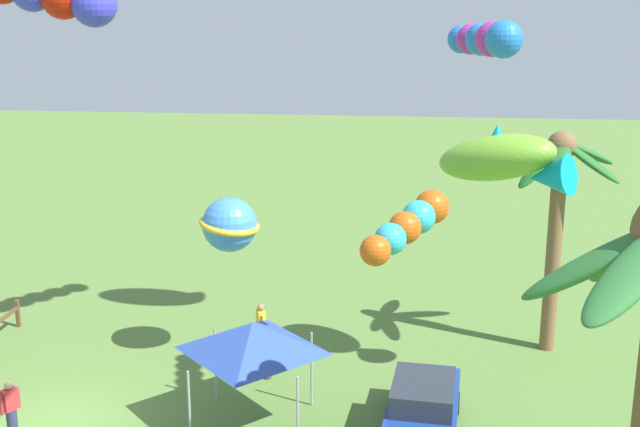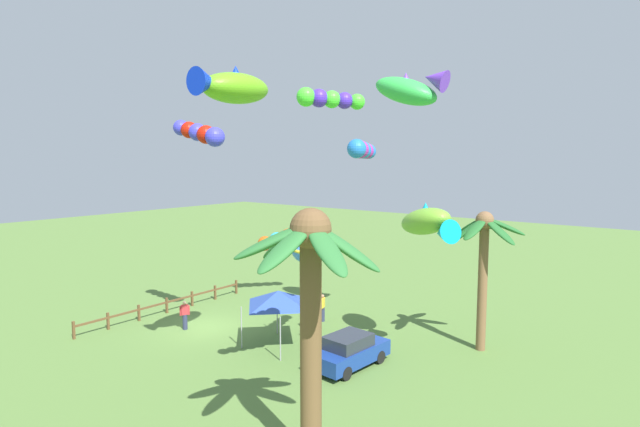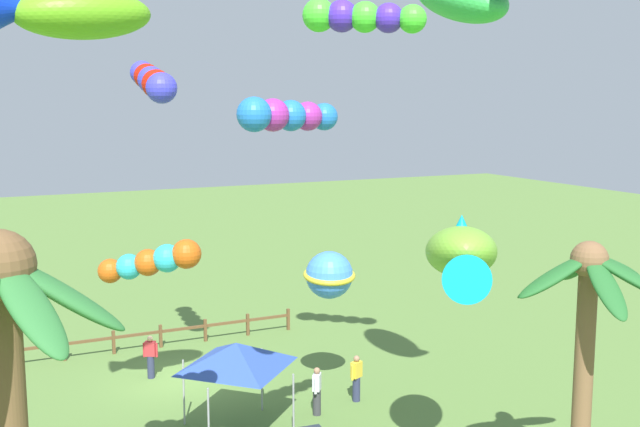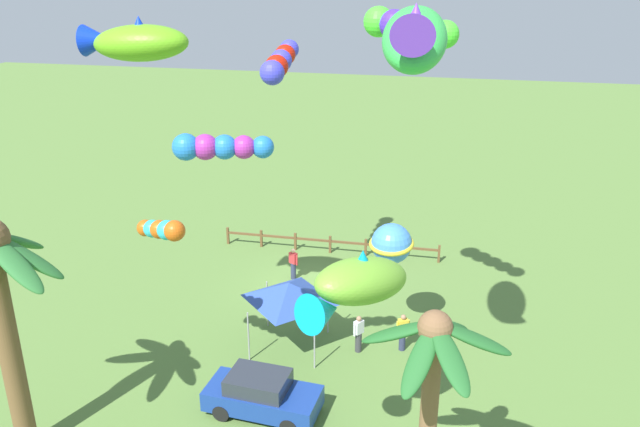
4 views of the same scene
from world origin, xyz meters
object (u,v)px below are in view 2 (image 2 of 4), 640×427
Objects in this scene: kite_tube_5 at (362,150)px; kite_fish_7 at (410,89)px; palm_tree_1 at (484,248)px; spectator_1 at (185,315)px; festival_tent at (278,298)px; spectator_0 at (310,316)px; kite_ball_0 at (305,249)px; kite_tube_3 at (329,99)px; kite_fish_2 at (428,223)px; kite_tube_6 at (291,236)px; parked_car_0 at (350,351)px; spectator_2 at (323,308)px; palm_tree_0 at (311,281)px; kite_fish_4 at (232,87)px; kite_tube_1 at (200,133)px.

kite_fish_7 is at bearing -173.03° from kite_tube_5.
spectator_1 is (7.09, -13.94, -4.27)m from palm_tree_1.
spectator_0 is at bearing -176.23° from festival_tent.
festival_tent is 1.05× the size of kite_tube_5.
kite_tube_3 reaches higher than kite_ball_0.
kite_fish_2 is at bearing 166.11° from kite_tube_5.
kite_tube_5 is at bearing 151.71° from kite_tube_6.
kite_tube_3 is (1.70, -8.12, 7.48)m from palm_tree_1.
spectator_0 is at bearing -121.08° from parked_car_0.
spectator_2 is 11.78m from kite_tube_5.
kite_fish_4 is at bearing -111.20° from palm_tree_0.
kite_fish_4 is at bearing -27.12° from parked_car_0.
spectator_0 is at bearing 135.77° from kite_tube_1.
festival_tent is at bearing -54.67° from palm_tree_1.
parked_car_0 is at bearing 48.32° from spectator_2.
kite_fish_2 is at bearing 56.41° from kite_fish_7.
parked_car_0 is at bearing 152.88° from kite_fish_4.
kite_ball_0 reaches higher than spectator_0.
spectator_1 is 0.75× the size of kite_ball_0.
kite_tube_3 is (-0.29, 1.43, 8.30)m from kite_ball_0.
spectator_1 is at bearing -89.68° from kite_tube_1.
spectator_2 is at bearing -171.63° from festival_tent.
kite_fish_2 is at bearing 82.85° from spectator_2.
kite_tube_3 is 1.18× the size of kite_tube_5.
spectator_2 is 0.59× the size of kite_tube_5.
palm_tree_1 is at bearing 125.33° from festival_tent.
kite_tube_1 is at bearing -44.23° from spectator_0.
kite_fish_4 is at bearing -31.37° from palm_tree_1.
spectator_2 is 0.75× the size of kite_ball_0.
spectator_1 is 14.19m from kite_tube_5.
kite_tube_6 is (2.75, -1.48, -3.35)m from kite_tube_5.
festival_tent is at bearing 3.77° from spectator_0.
kite_tube_6 is (7.73, 4.40, 5.55)m from spectator_2.
kite_fish_4 is 6.16m from kite_tube_6.
spectator_2 is 0.39× the size of kite_fish_2.
kite_tube_5 is at bearing 57.61° from parked_car_0.
kite_tube_1 is (7.08, -12.29, 5.59)m from palm_tree_1.
spectator_0 is at bearing 125.97° from spectator_1.
spectator_0 is at bearing -67.99° from kite_fish_7.
spectator_1 is 0.39× the size of kite_fish_7.
spectator_1 is at bearing -112.79° from kite_fish_4.
kite_tube_3 is at bearing -133.49° from parked_car_0.
palm_tree_0 is 3.64× the size of kite_tube_6.
spectator_1 is 11.21m from kite_tube_6.
festival_tent reaches higher than spectator_0.
spectator_2 is 0.73× the size of kite_tube_6.
kite_tube_3 is at bearing -145.34° from palm_tree_0.
kite_fish_4 is at bearing 67.21° from spectator_1.
kite_fish_7 reaches higher than kite_ball_0.
palm_tree_0 reaches higher than spectator_2.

